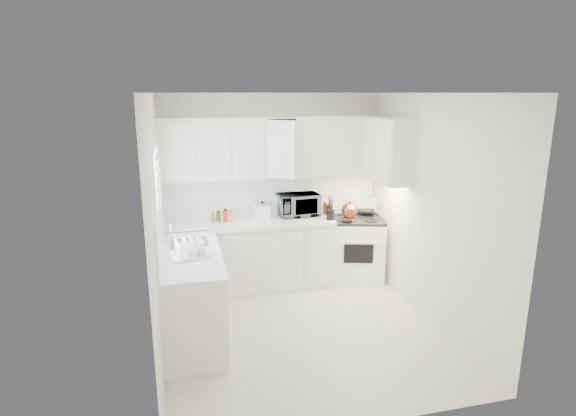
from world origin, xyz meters
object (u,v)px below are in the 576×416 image
object	(u,v)px
rice_cooker	(262,210)
microwave	(298,202)
utensil_crock	(330,208)
stove	(356,240)
tea_kettle	(350,210)
dish_rack	(188,247)

from	to	relation	value
rice_cooker	microwave	bearing A→B (deg)	-4.17
utensil_crock	stove	bearing A→B (deg)	20.85
stove	tea_kettle	xyz separation A→B (m)	(-0.18, -0.16, 0.50)
utensil_crock	rice_cooker	bearing A→B (deg)	164.33
rice_cooker	dish_rack	distance (m)	1.63
tea_kettle	utensil_crock	size ratio (longest dim) A/B	0.84
stove	tea_kettle	size ratio (longest dim) A/B	4.09
tea_kettle	microwave	distance (m)	0.71
microwave	rice_cooker	xyz separation A→B (m)	(-0.51, -0.08, -0.06)
stove	microwave	xyz separation A→B (m)	(-0.82, 0.15, 0.57)
stove	tea_kettle	distance (m)	0.55
microwave	stove	bearing A→B (deg)	-15.88
microwave	dish_rack	xyz separation A→B (m)	(-1.53, -1.36, -0.08)
tea_kettle	microwave	bearing A→B (deg)	153.42
stove	microwave	distance (m)	1.01
stove	microwave	world-z (taller)	microwave
stove	utensil_crock	size ratio (longest dim) A/B	3.42
stove	microwave	size ratio (longest dim) A/B	2.07
tea_kettle	microwave	xyz separation A→B (m)	(-0.64, 0.31, 0.07)
stove	rice_cooker	xyz separation A→B (m)	(-1.34, 0.07, 0.50)
stove	dish_rack	world-z (taller)	dish_rack
stove	rice_cooker	bearing A→B (deg)	-167.48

